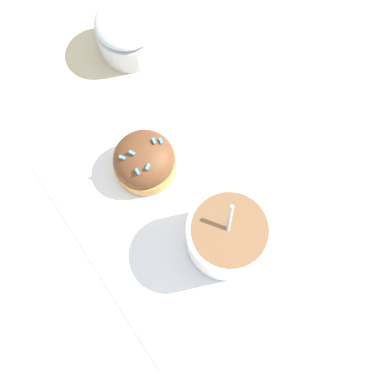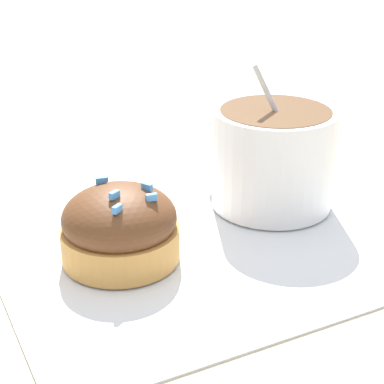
# 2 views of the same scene
# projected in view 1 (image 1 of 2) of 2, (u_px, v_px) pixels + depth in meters

# --- Properties ---
(ground_plane) EXTENTS (3.00, 3.00, 0.00)m
(ground_plane) POSITION_uv_depth(u_px,v_px,m) (187.00, 201.00, 0.55)
(ground_plane) COLOR #C6B793
(paper_napkin) EXTENTS (0.32, 0.31, 0.00)m
(paper_napkin) POSITION_uv_depth(u_px,v_px,m) (187.00, 201.00, 0.55)
(paper_napkin) COLOR white
(paper_napkin) RESTS_ON ground_plane
(coffee_cup) EXTENTS (0.09, 0.12, 0.11)m
(coffee_cup) POSITION_uv_depth(u_px,v_px,m) (226.00, 237.00, 0.50)
(coffee_cup) COLOR white
(coffee_cup) RESTS_ON paper_napkin
(frosted_pastry) EXTENTS (0.08, 0.08, 0.05)m
(frosted_pastry) POSITION_uv_depth(u_px,v_px,m) (145.00, 161.00, 0.54)
(frosted_pastry) COLOR #D19347
(frosted_pastry) RESTS_ON paper_napkin
(sugar_bowl) EXTENTS (0.08, 0.08, 0.07)m
(sugar_bowl) POSITION_uv_depth(u_px,v_px,m) (128.00, 32.00, 0.58)
(sugar_bowl) COLOR silver
(sugar_bowl) RESTS_ON ground_plane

